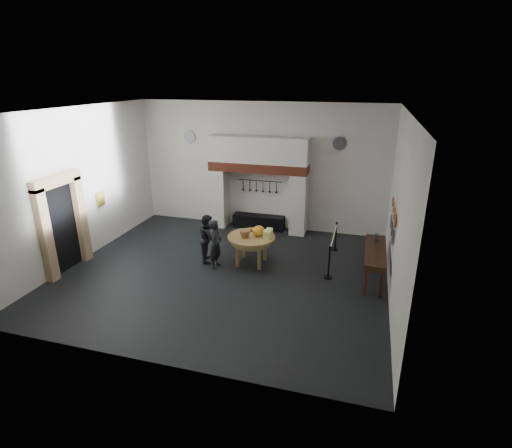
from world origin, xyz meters
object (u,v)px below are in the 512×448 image
(iron_range, at_px, (259,222))
(work_table, at_px, (251,237))
(side_table, at_px, (376,250))
(visitor_far, at_px, (208,238))
(barrier_post_near, at_px, (329,263))
(barrier_post_far, at_px, (336,237))
(visitor_near, at_px, (216,244))

(iron_range, xyz_separation_m, work_table, (0.58, -2.92, 0.59))
(iron_range, xyz_separation_m, side_table, (4.10, -2.97, 0.62))
(work_table, bearing_deg, visitor_far, -174.35)
(iron_range, distance_m, side_table, 5.10)
(work_table, bearing_deg, barrier_post_near, -7.38)
(iron_range, bearing_deg, visitor_far, -103.64)
(work_table, xyz_separation_m, visitor_far, (-1.32, -0.13, -0.12))
(visitor_far, bearing_deg, side_table, -109.51)
(side_table, xyz_separation_m, barrier_post_near, (-1.20, -0.25, -0.42))
(barrier_post_near, bearing_deg, side_table, 11.80)
(side_table, height_order, barrier_post_far, same)
(iron_range, relative_size, visitor_near, 1.29)
(iron_range, bearing_deg, work_table, -78.77)
(work_table, distance_m, visitor_near, 1.07)
(visitor_far, xyz_separation_m, barrier_post_near, (3.64, -0.17, -0.27))
(work_table, distance_m, barrier_post_far, 2.91)
(side_table, height_order, barrier_post_near, same)
(work_table, bearing_deg, iron_range, 101.23)
(iron_range, height_order, barrier_post_far, barrier_post_far)
(visitor_far, distance_m, barrier_post_far, 4.09)
(iron_range, height_order, barrier_post_near, barrier_post_near)
(visitor_near, bearing_deg, barrier_post_far, -53.59)
(barrier_post_far, bearing_deg, iron_range, 157.25)
(visitor_near, relative_size, visitor_far, 1.02)
(visitor_near, bearing_deg, side_table, -81.93)
(barrier_post_near, bearing_deg, barrier_post_far, 90.00)
(iron_range, height_order, work_table, work_table)
(visitor_near, bearing_deg, iron_range, -3.70)
(iron_range, relative_size, side_table, 0.86)
(visitor_near, xyz_separation_m, barrier_post_near, (3.24, 0.23, -0.29))
(visitor_near, relative_size, barrier_post_far, 1.64)
(visitor_near, bearing_deg, barrier_post_near, -84.04)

